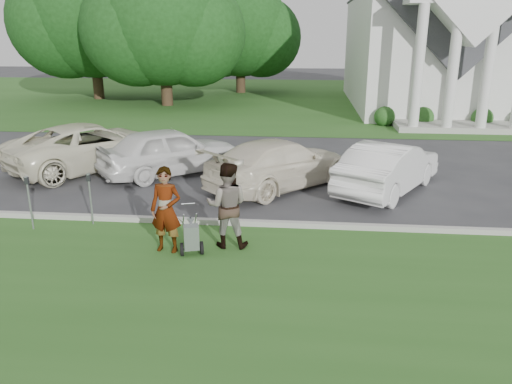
# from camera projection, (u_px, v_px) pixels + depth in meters

# --- Properties ---
(ground) EXTENTS (120.00, 120.00, 0.00)m
(ground) POSITION_uv_depth(u_px,v_px,m) (250.00, 234.00, 12.20)
(ground) COLOR #333335
(ground) RESTS_ON ground
(grass_strip) EXTENTS (80.00, 7.00, 0.01)m
(grass_strip) POSITION_uv_depth(u_px,v_px,m) (232.00, 295.00, 9.35)
(grass_strip) COLOR #2C5A1F
(grass_strip) RESTS_ON ground
(church_lawn) EXTENTS (80.00, 30.00, 0.01)m
(church_lawn) POSITION_uv_depth(u_px,v_px,m) (288.00, 98.00, 37.79)
(church_lawn) COLOR #2C5A1F
(church_lawn) RESTS_ON ground
(curb) EXTENTS (80.00, 0.18, 0.15)m
(curb) POSITION_uv_depth(u_px,v_px,m) (252.00, 223.00, 12.70)
(curb) COLOR #9E9E93
(curb) RESTS_ON ground
(church) EXTENTS (9.19, 19.00, 24.10)m
(church) POSITION_uv_depth(u_px,v_px,m) (430.00, 12.00, 31.47)
(church) COLOR white
(church) RESTS_ON ground
(tree_left) EXTENTS (10.63, 8.40, 9.71)m
(tree_left) POSITION_uv_depth(u_px,v_px,m) (163.00, 26.00, 32.22)
(tree_left) COLOR #332316
(tree_left) RESTS_ON ground
(tree_far) EXTENTS (11.64, 9.20, 10.73)m
(tree_far) POSITION_uv_depth(u_px,v_px,m) (92.00, 18.00, 35.43)
(tree_far) COLOR #332316
(tree_far) RESTS_ON ground
(tree_back) EXTENTS (9.61, 7.60, 8.89)m
(tree_back) POSITION_uv_depth(u_px,v_px,m) (240.00, 32.00, 39.55)
(tree_back) COLOR #332316
(tree_back) RESTS_ON ground
(striping_cart) EXTENTS (0.68, 1.08, 0.93)m
(striping_cart) POSITION_uv_depth(u_px,v_px,m) (191.00, 238.00, 10.96)
(striping_cart) COLOR black
(striping_cart) RESTS_ON ground
(person_left) EXTENTS (0.76, 0.55, 1.94)m
(person_left) POSITION_uv_depth(u_px,v_px,m) (166.00, 211.00, 10.97)
(person_left) COLOR #999999
(person_left) RESTS_ON ground
(person_right) EXTENTS (0.98, 0.77, 1.97)m
(person_right) POSITION_uv_depth(u_px,v_px,m) (227.00, 206.00, 11.23)
(person_right) COLOR #999999
(person_right) RESTS_ON ground
(parking_meter_near) EXTENTS (0.10, 0.09, 1.36)m
(parking_meter_near) POSITION_uv_depth(u_px,v_px,m) (90.00, 193.00, 12.56)
(parking_meter_near) COLOR #96999E
(parking_meter_near) RESTS_ON ground
(parking_meter_far) EXTENTS (0.10, 0.09, 1.39)m
(parking_meter_far) POSITION_uv_depth(u_px,v_px,m) (29.00, 196.00, 12.22)
(parking_meter_far) COLOR #96999E
(parking_meter_far) RESTS_ON ground
(car_a) EXTENTS (5.82, 6.37, 1.65)m
(car_a) POSITION_uv_depth(u_px,v_px,m) (92.00, 146.00, 17.86)
(car_a) COLOR #EBE6C7
(car_a) RESTS_ON ground
(car_b) EXTENTS (5.00, 4.61, 1.66)m
(car_b) POSITION_uv_depth(u_px,v_px,m) (170.00, 151.00, 17.12)
(car_b) COLOR white
(car_b) RESTS_ON ground
(car_c) EXTENTS (5.13, 5.34, 1.53)m
(car_c) POSITION_uv_depth(u_px,v_px,m) (280.00, 164.00, 15.74)
(car_c) COLOR #EDE3C9
(car_c) RESTS_ON ground
(car_d) EXTENTS (3.81, 4.87, 1.55)m
(car_d) POSITION_uv_depth(u_px,v_px,m) (388.00, 167.00, 15.29)
(car_d) COLOR white
(car_d) RESTS_ON ground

